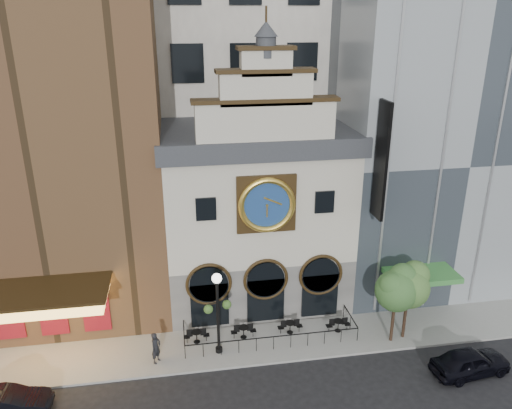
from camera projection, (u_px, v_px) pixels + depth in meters
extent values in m
plane|color=black|center=(278.00, 364.00, 29.13)|extent=(120.00, 120.00, 0.00)
cube|color=gray|center=(269.00, 337.00, 31.41)|extent=(44.00, 5.00, 0.15)
cube|color=#605E5B|center=(255.00, 267.00, 35.73)|extent=(12.00, 8.00, 4.00)
cube|color=beige|center=(255.00, 195.00, 33.77)|extent=(12.00, 8.00, 7.00)
cube|color=#2D3035|center=(255.00, 136.00, 32.31)|extent=(12.60, 8.60, 1.20)
cube|color=black|center=(266.00, 204.00, 29.69)|extent=(3.60, 0.25, 3.60)
cylinder|color=navy|center=(267.00, 205.00, 29.56)|extent=(3.10, 0.12, 3.10)
torus|color=gold|center=(267.00, 205.00, 29.49)|extent=(3.46, 0.36, 3.46)
cylinder|color=#2D3035|center=(266.00, 47.00, 26.96)|extent=(1.10, 1.10, 1.10)
cone|color=#2D3035|center=(266.00, 29.00, 26.62)|extent=(1.30, 1.30, 0.80)
cube|color=brown|center=(49.00, 123.00, 31.83)|extent=(14.00, 12.00, 25.00)
cube|color=#FFBF59|center=(41.00, 298.00, 27.70)|extent=(7.00, 3.40, 0.70)
cube|color=black|center=(40.00, 291.00, 27.53)|extent=(7.40, 3.80, 0.15)
cube|color=maroon|center=(53.00, 316.00, 30.00)|extent=(5.60, 0.15, 2.60)
cube|color=gray|center=(425.00, 144.00, 36.72)|extent=(14.00, 12.00, 20.00)
cube|color=#408C3F|center=(422.00, 275.00, 32.02)|extent=(4.50, 2.40, 0.35)
cube|color=black|center=(381.00, 161.00, 28.93)|extent=(0.18, 1.60, 7.00)
cube|color=silver|center=(231.00, 3.00, 40.42)|extent=(20.00, 16.00, 40.00)
cylinder|color=black|center=(196.00, 332.00, 30.58)|extent=(0.68, 0.68, 0.03)
cylinder|color=black|center=(197.00, 337.00, 30.71)|extent=(0.06, 0.06, 0.72)
cylinder|color=black|center=(243.00, 327.00, 31.03)|extent=(0.68, 0.68, 0.03)
cylinder|color=black|center=(244.00, 332.00, 31.16)|extent=(0.06, 0.06, 0.72)
cylinder|color=black|center=(290.00, 323.00, 31.49)|extent=(0.68, 0.68, 0.03)
cylinder|color=black|center=(290.00, 328.00, 31.62)|extent=(0.06, 0.06, 0.72)
cylinder|color=black|center=(338.00, 321.00, 31.66)|extent=(0.68, 0.68, 0.03)
cylinder|color=black|center=(338.00, 326.00, 31.80)|extent=(0.06, 0.06, 0.72)
imported|color=black|center=(470.00, 362.00, 28.13)|extent=(4.75, 2.36, 1.56)
imported|color=black|center=(7.00, 403.00, 25.25)|extent=(4.29, 1.54, 1.41)
imported|color=black|center=(156.00, 348.00, 28.76)|extent=(0.79, 0.85, 1.94)
cylinder|color=black|center=(218.00, 317.00, 29.12)|extent=(0.17, 0.17, 4.81)
cylinder|color=black|center=(219.00, 350.00, 29.92)|extent=(0.42, 0.42, 0.29)
sphere|color=white|center=(217.00, 278.00, 28.19)|extent=(0.58, 0.58, 0.58)
sphere|color=#2E5220|center=(208.00, 309.00, 28.63)|extent=(0.54, 0.54, 0.54)
sphere|color=#2E5220|center=(227.00, 305.00, 29.09)|extent=(0.54, 0.54, 0.54)
cylinder|color=#382619|center=(393.00, 321.00, 30.55)|extent=(0.20, 0.20, 2.74)
sphere|color=#325F26|center=(396.00, 291.00, 29.78)|extent=(2.54, 2.54, 2.54)
sphere|color=#325F26|center=(403.00, 278.00, 29.89)|extent=(1.76, 1.76, 1.76)
sphere|color=#325F26|center=(392.00, 286.00, 29.37)|extent=(1.56, 1.56, 1.56)
cylinder|color=#382619|center=(405.00, 318.00, 30.91)|extent=(0.19, 0.19, 2.73)
sphere|color=#406B2A|center=(409.00, 288.00, 30.14)|extent=(2.53, 2.53, 2.53)
sphere|color=#406B2A|center=(415.00, 275.00, 30.24)|extent=(1.75, 1.75, 1.75)
sphere|color=#406B2A|center=(405.00, 283.00, 29.73)|extent=(1.56, 1.56, 1.56)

